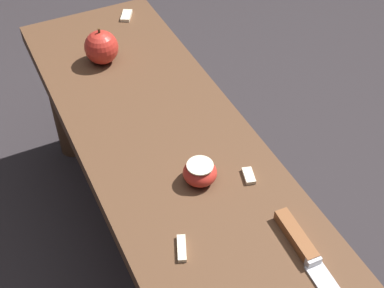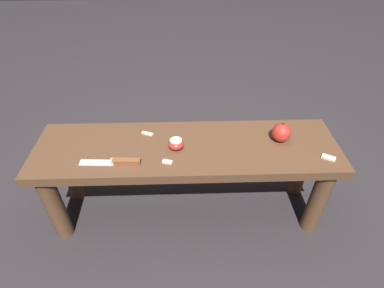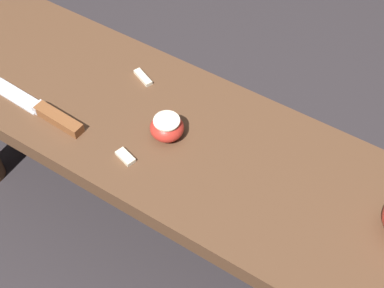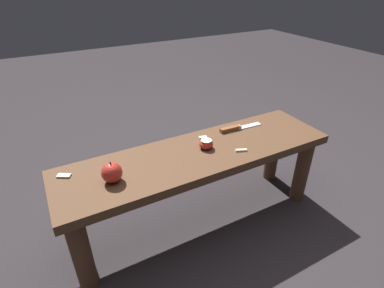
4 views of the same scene
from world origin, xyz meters
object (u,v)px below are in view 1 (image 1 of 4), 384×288
Objects in this scene: wooden_bench at (185,196)px; apple_cut at (200,172)px; knife at (305,251)px; apple_whole at (101,47)px.

apple_cut is at bearing -164.79° from wooden_bench.
apple_whole is (0.66, 0.12, 0.03)m from knife.
knife is at bearing -159.95° from wooden_bench.
wooden_bench is 0.41m from apple_whole.
wooden_bench is at bearing 15.21° from apple_cut.
apple_whole is at bearing 3.96° from wooden_bench.
apple_cut is (0.22, 0.08, 0.01)m from knife.
apple_cut is (-0.44, -0.04, -0.02)m from apple_whole.
knife is 0.67m from apple_whole.
wooden_bench is 0.30m from knife.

